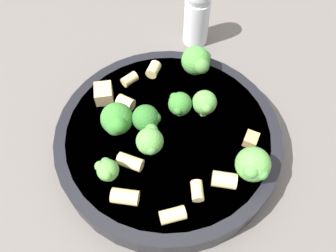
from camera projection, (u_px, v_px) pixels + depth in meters
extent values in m
plane|color=#5B5651|center=(168.00, 145.00, 0.44)|extent=(2.00, 2.00, 0.00)
cylinder|color=black|center=(168.00, 138.00, 0.42)|extent=(0.28, 0.28, 0.04)
cylinder|color=beige|center=(168.00, 132.00, 0.41)|extent=(0.25, 0.25, 0.01)
torus|color=black|center=(168.00, 131.00, 0.41)|extent=(0.28, 0.28, 0.00)
cylinder|color=#84AD60|center=(249.00, 171.00, 0.37)|extent=(0.01, 0.01, 0.01)
sphere|color=#569942|center=(253.00, 164.00, 0.35)|extent=(0.04, 0.04, 0.04)
sphere|color=#4D9943|center=(261.00, 173.00, 0.35)|extent=(0.02, 0.02, 0.02)
sphere|color=#4F8F42|center=(251.00, 170.00, 0.34)|extent=(0.02, 0.02, 0.02)
sphere|color=#5A833C|center=(263.00, 159.00, 0.35)|extent=(0.02, 0.02, 0.02)
cylinder|color=#93B766|center=(110.00, 176.00, 0.36)|extent=(0.01, 0.01, 0.01)
sphere|color=#569942|center=(108.00, 170.00, 0.35)|extent=(0.02, 0.02, 0.02)
sphere|color=#4D8344|center=(106.00, 163.00, 0.36)|extent=(0.01, 0.01, 0.01)
sphere|color=#589D42|center=(107.00, 174.00, 0.34)|extent=(0.01, 0.01, 0.01)
sphere|color=#589543|center=(100.00, 166.00, 0.35)|extent=(0.01, 0.01, 0.01)
cylinder|color=#84AD60|center=(180.00, 111.00, 0.41)|extent=(0.01, 0.01, 0.01)
sphere|color=#387A2D|center=(180.00, 104.00, 0.40)|extent=(0.03, 0.03, 0.03)
sphere|color=#34732C|center=(178.00, 110.00, 0.39)|extent=(0.01, 0.01, 0.01)
sphere|color=#387C29|center=(174.00, 97.00, 0.40)|extent=(0.01, 0.01, 0.01)
cylinder|color=#93B766|center=(150.00, 149.00, 0.38)|extent=(0.01, 0.01, 0.01)
sphere|color=#569942|center=(150.00, 141.00, 0.37)|extent=(0.03, 0.03, 0.03)
sphere|color=#4B8545|center=(151.00, 149.00, 0.36)|extent=(0.01, 0.01, 0.01)
sphere|color=#4B923E|center=(151.00, 130.00, 0.37)|extent=(0.02, 0.02, 0.02)
cylinder|color=#9EC175|center=(147.00, 123.00, 0.40)|extent=(0.01, 0.01, 0.01)
sphere|color=#2D6B28|center=(146.00, 115.00, 0.39)|extent=(0.03, 0.03, 0.03)
sphere|color=#2E6825|center=(155.00, 120.00, 0.38)|extent=(0.01, 0.01, 0.01)
sphere|color=#2A6624|center=(145.00, 123.00, 0.38)|extent=(0.01, 0.01, 0.01)
cylinder|color=#84AD60|center=(119.00, 126.00, 0.40)|extent=(0.01, 0.01, 0.01)
sphere|color=#387A2D|center=(117.00, 118.00, 0.39)|extent=(0.04, 0.04, 0.04)
sphere|color=#347C2B|center=(118.00, 124.00, 0.37)|extent=(0.02, 0.02, 0.02)
sphere|color=#326E2D|center=(115.00, 127.00, 0.38)|extent=(0.02, 0.02, 0.02)
cylinder|color=#9EC175|center=(195.00, 70.00, 0.46)|extent=(0.01, 0.01, 0.01)
sphere|color=#478E38|center=(196.00, 60.00, 0.44)|extent=(0.04, 0.04, 0.04)
sphere|color=#467E30|center=(206.00, 56.00, 0.44)|extent=(0.01, 0.01, 0.01)
sphere|color=#3D8E30|center=(199.00, 63.00, 0.43)|extent=(0.01, 0.01, 0.01)
sphere|color=#477B37|center=(201.00, 66.00, 0.43)|extent=(0.02, 0.02, 0.02)
cylinder|color=#9EC175|center=(203.00, 110.00, 0.42)|extent=(0.01, 0.01, 0.01)
sphere|color=#569942|center=(204.00, 102.00, 0.40)|extent=(0.03, 0.03, 0.03)
sphere|color=#579042|center=(198.00, 102.00, 0.40)|extent=(0.01, 0.01, 0.01)
sphere|color=#558E40|center=(206.00, 107.00, 0.39)|extent=(0.01, 0.01, 0.01)
cylinder|color=#E0C67F|center=(173.00, 215.00, 0.34)|extent=(0.02, 0.03, 0.01)
cylinder|color=#E0C67F|center=(130.00, 79.00, 0.44)|extent=(0.02, 0.02, 0.01)
cylinder|color=#E0C67F|center=(130.00, 162.00, 0.37)|extent=(0.02, 0.03, 0.02)
cylinder|color=#E0C67F|center=(153.00, 70.00, 0.45)|extent=(0.02, 0.02, 0.02)
cylinder|color=#E0C67F|center=(224.00, 180.00, 0.36)|extent=(0.02, 0.03, 0.02)
cylinder|color=#E0C67F|center=(197.00, 191.00, 0.35)|extent=(0.02, 0.01, 0.01)
cylinder|color=#E0C67F|center=(125.00, 197.00, 0.35)|extent=(0.02, 0.03, 0.02)
cylinder|color=#E0C67F|center=(126.00, 103.00, 0.42)|extent=(0.02, 0.03, 0.02)
cube|color=tan|center=(104.00, 94.00, 0.43)|extent=(0.03, 0.03, 0.02)
cube|color=tan|center=(251.00, 140.00, 0.39)|extent=(0.02, 0.02, 0.01)
cylinder|color=silver|center=(196.00, 22.00, 0.52)|extent=(0.04, 0.04, 0.07)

